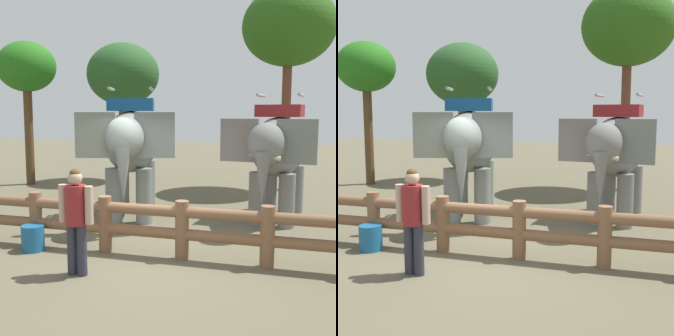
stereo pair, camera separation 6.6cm
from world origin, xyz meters
TOP-DOWN VIEW (x-y plane):
  - ground_plane at (0.00, 0.00)m, footprint 60.00×60.00m
  - log_fence at (0.00, 0.11)m, footprint 7.59×0.26m
  - elephant_near_left at (-1.26, 2.83)m, footprint 2.50×3.81m
  - elephant_center at (2.19, 3.48)m, footprint 2.00×3.56m
  - tourist_woman_in_black at (-0.68, -1.08)m, footprint 0.61×0.35m
  - tree_far_left at (-6.55, 6.44)m, footprint 2.05×2.05m
  - tree_back_center at (-3.63, 8.20)m, footprint 2.68×2.68m
  - tree_far_right at (2.26, 7.84)m, footprint 2.98×2.98m
  - feed_bucket at (-2.08, -0.20)m, footprint 0.42×0.42m

SIDE VIEW (x-z plane):
  - ground_plane at x=0.00m, z-range 0.00..0.00m
  - feed_bucket at x=-2.08m, z-range 0.00..0.48m
  - log_fence at x=0.00m, z-range 0.08..1.13m
  - tourist_woman_in_black at x=-0.68m, z-range 0.13..1.85m
  - elephant_center at x=2.19m, z-range 0.19..3.21m
  - elephant_near_left at x=-1.26m, z-range 0.20..3.39m
  - tree_back_center at x=-3.63m, z-range 1.37..6.49m
  - tree_far_left at x=-6.55m, z-range 1.55..6.59m
  - tree_far_right at x=2.26m, z-range 1.97..8.57m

